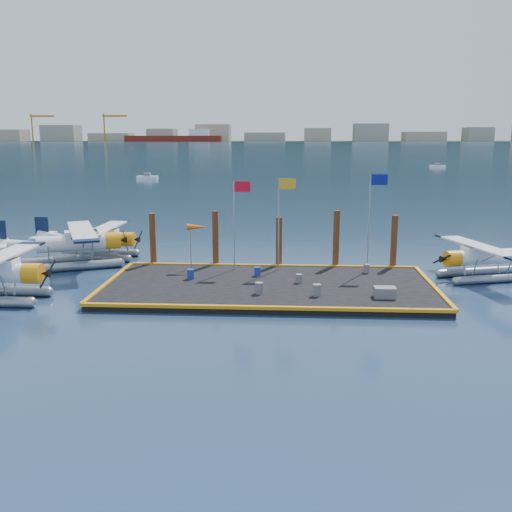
{
  "coord_description": "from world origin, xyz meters",
  "views": [
    {
      "loc": [
        1.21,
        -34.07,
        9.39
      ],
      "look_at": [
        -0.92,
        2.0,
        1.72
      ],
      "focal_mm": 40.0,
      "sensor_mm": 36.0,
      "label": 1
    }
  ],
  "objects_px": {
    "seaplane_d": "(482,259)",
    "drum_1": "(317,290)",
    "piling_2": "(279,244)",
    "drum_0": "(191,274)",
    "drum_2": "(299,278)",
    "crate": "(385,292)",
    "windsock": "(197,228)",
    "flagpole_red": "(237,211)",
    "flagpole_yellow": "(282,210)",
    "drum_5": "(257,271)",
    "seaplane_c": "(100,241)",
    "flagpole_blue": "(373,208)",
    "drum_3": "(259,288)",
    "seaplane_b": "(76,245)",
    "piling_0": "(153,241)",
    "piling_1": "(216,240)",
    "piling_4": "(394,244)",
    "drum_4": "(366,268)",
    "piling_3": "(336,241)"
  },
  "relations": [
    {
      "from": "seaplane_d",
      "to": "drum_1",
      "type": "height_order",
      "value": "seaplane_d"
    },
    {
      "from": "piling_2",
      "to": "drum_0",
      "type": "bearing_deg",
      "value": -141.15
    },
    {
      "from": "drum_2",
      "to": "piling_2",
      "type": "height_order",
      "value": "piling_2"
    },
    {
      "from": "crate",
      "to": "windsock",
      "type": "xyz_separation_m",
      "value": [
        -11.68,
        6.45,
        2.53
      ]
    },
    {
      "from": "flagpole_red",
      "to": "flagpole_yellow",
      "type": "relative_size",
      "value": 0.97
    },
    {
      "from": "drum_5",
      "to": "piling_2",
      "type": "distance_m",
      "value": 3.82
    },
    {
      "from": "seaplane_c",
      "to": "flagpole_blue",
      "type": "xyz_separation_m",
      "value": [
        20.11,
        -4.61,
        3.28
      ]
    },
    {
      "from": "drum_3",
      "to": "flagpole_blue",
      "type": "bearing_deg",
      "value": 40.22
    },
    {
      "from": "drum_2",
      "to": "seaplane_b",
      "type": "bearing_deg",
      "value": 161.94
    },
    {
      "from": "piling_0",
      "to": "flagpole_blue",
      "type": "bearing_deg",
      "value": -6.01
    },
    {
      "from": "piling_0",
      "to": "drum_2",
      "type": "bearing_deg",
      "value": -25.96
    },
    {
      "from": "drum_1",
      "to": "flagpole_red",
      "type": "distance_m",
      "value": 8.92
    },
    {
      "from": "drum_2",
      "to": "flagpole_yellow",
      "type": "height_order",
      "value": "flagpole_yellow"
    },
    {
      "from": "drum_0",
      "to": "piling_1",
      "type": "xyz_separation_m",
      "value": [
        1.04,
        4.46,
        1.38
      ]
    },
    {
      "from": "windsock",
      "to": "piling_2",
      "type": "bearing_deg",
      "value": 16.15
    },
    {
      "from": "flagpole_blue",
      "to": "piling_4",
      "type": "height_order",
      "value": "flagpole_blue"
    },
    {
      "from": "crate",
      "to": "flagpole_red",
      "type": "xyz_separation_m",
      "value": [
        -8.95,
        6.45,
        3.69
      ]
    },
    {
      "from": "seaplane_b",
      "to": "crate",
      "type": "xyz_separation_m",
      "value": [
        20.83,
        -8.24,
        -0.89
      ]
    },
    {
      "from": "flagpole_red",
      "to": "piling_2",
      "type": "relative_size",
      "value": 1.58
    },
    {
      "from": "drum_5",
      "to": "piling_0",
      "type": "distance_m",
      "value": 8.48
    },
    {
      "from": "drum_1",
      "to": "flagpole_yellow",
      "type": "distance_m",
      "value": 7.66
    },
    {
      "from": "flagpole_blue",
      "to": "seaplane_c",
      "type": "bearing_deg",
      "value": 167.08
    },
    {
      "from": "piling_0",
      "to": "flagpole_red",
      "type": "bearing_deg",
      "value": -14.46
    },
    {
      "from": "piling_4",
      "to": "seaplane_b",
      "type": "bearing_deg",
      "value": 179.53
    },
    {
      "from": "drum_0",
      "to": "crate",
      "type": "bearing_deg",
      "value": -17.06
    },
    {
      "from": "flagpole_yellow",
      "to": "flagpole_blue",
      "type": "bearing_deg",
      "value": -0.0
    },
    {
      "from": "piling_1",
      "to": "windsock",
      "type": "bearing_deg",
      "value": -122.66
    },
    {
      "from": "drum_4",
      "to": "seaplane_c",
      "type": "bearing_deg",
      "value": 165.47
    },
    {
      "from": "seaplane_d",
      "to": "drum_5",
      "type": "bearing_deg",
      "value": 79.7
    },
    {
      "from": "flagpole_blue",
      "to": "piling_4",
      "type": "distance_m",
      "value": 3.61
    },
    {
      "from": "drum_3",
      "to": "piling_3",
      "type": "relative_size",
      "value": 0.16
    },
    {
      "from": "flagpole_blue",
      "to": "piling_1",
      "type": "height_order",
      "value": "flagpole_blue"
    },
    {
      "from": "drum_3",
      "to": "drum_5",
      "type": "distance_m",
      "value": 4.31
    },
    {
      "from": "drum_1",
      "to": "piling_3",
      "type": "height_order",
      "value": "piling_3"
    },
    {
      "from": "drum_4",
      "to": "piling_1",
      "type": "relative_size",
      "value": 0.14
    },
    {
      "from": "drum_3",
      "to": "piling_2",
      "type": "distance_m",
      "value": 7.82
    },
    {
      "from": "flagpole_blue",
      "to": "piling_3",
      "type": "distance_m",
      "value": 3.72
    },
    {
      "from": "seaplane_b",
      "to": "piling_1",
      "type": "bearing_deg",
      "value": 65.1
    },
    {
      "from": "flagpole_blue",
      "to": "drum_2",
      "type": "bearing_deg",
      "value": -144.64
    },
    {
      "from": "drum_5",
      "to": "piling_0",
      "type": "bearing_deg",
      "value": 156.24
    },
    {
      "from": "seaplane_c",
      "to": "drum_0",
      "type": "height_order",
      "value": "seaplane_c"
    },
    {
      "from": "crate",
      "to": "piling_3",
      "type": "height_order",
      "value": "piling_3"
    },
    {
      "from": "drum_0",
      "to": "piling_4",
      "type": "distance_m",
      "value": 14.31
    },
    {
      "from": "windsock",
      "to": "piling_0",
      "type": "bearing_deg",
      "value": 155.27
    },
    {
      "from": "drum_2",
      "to": "flagpole_blue",
      "type": "relative_size",
      "value": 0.09
    },
    {
      "from": "drum_2",
      "to": "drum_3",
      "type": "bearing_deg",
      "value": -131.57
    },
    {
      "from": "piling_3",
      "to": "drum_1",
      "type": "bearing_deg",
      "value": -101.92
    },
    {
      "from": "piling_3",
      "to": "flagpole_blue",
      "type": "bearing_deg",
      "value": -36.07
    },
    {
      "from": "seaplane_c",
      "to": "crate",
      "type": "xyz_separation_m",
      "value": [
        20.07,
        -11.07,
        -0.7
      ]
    },
    {
      "from": "flagpole_blue",
      "to": "piling_1",
      "type": "distance_m",
      "value": 11.12
    }
  ]
}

